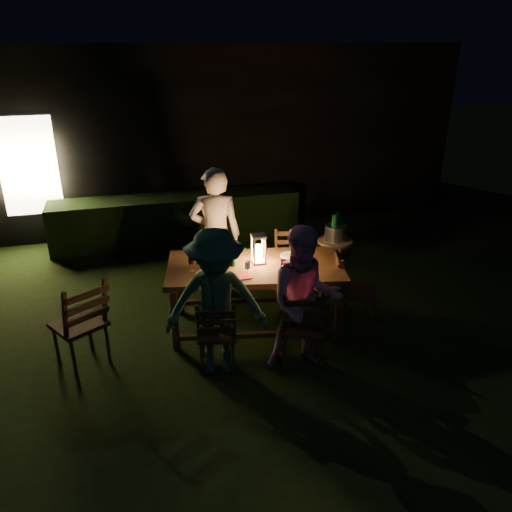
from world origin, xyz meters
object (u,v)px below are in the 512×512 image
object	(u,v)px
chair_far_right	(291,277)
person_opp_left	(216,303)
dining_table	(255,271)
chair_near_left	(218,345)
lantern	(259,251)
person_opp_right	(305,301)
chair_far_left	(217,278)
chair_end	(355,302)
side_table	(335,245)
ice_bucket	(336,233)
bottle_bucket_a	(334,231)
chair_near_right	(302,339)
bottle_bucket_b	(338,228)
person_house_side	(215,236)
bottle_table	(233,254)
chair_spare	(82,338)

from	to	relation	value
chair_far_right	person_opp_left	world-z (taller)	person_opp_left
dining_table	chair_near_left	distance (m)	1.01
chair_near_left	lantern	world-z (taller)	lantern
dining_table	person_opp_right	world-z (taller)	person_opp_right
chair_far_left	chair_end	distance (m)	1.85
person_opp_right	side_table	world-z (taller)	person_opp_right
ice_bucket	bottle_bucket_a	xyz separation A→B (m)	(-0.05, -0.04, 0.05)
chair_near_right	person_opp_left	distance (m)	1.03
chair_near_left	bottle_bucket_a	size ratio (longest dim) A/B	2.81
chair_near_left	bottle_bucket_b	xyz separation A→B (m)	(2.05, 1.61, 0.55)
chair_end	person_opp_right	xyz separation A→B (m)	(-0.92, -0.66, 0.50)
person_house_side	bottle_table	distance (m)	0.85
chair_near_right	chair_end	size ratio (longest dim) A/B	1.02
bottle_bucket_a	bottle_bucket_b	distance (m)	0.13
chair_end	chair_far_left	bearing A→B (deg)	-107.52
chair_end	person_opp_left	world-z (taller)	person_opp_left
chair_near_right	side_table	world-z (taller)	chair_near_right
dining_table	chair_spare	world-z (taller)	chair_spare
chair_end	bottle_table	size ratio (longest dim) A/B	3.46
lantern	bottle_bucket_b	bearing A→B (deg)	32.60
bottle_table	bottle_bucket_a	size ratio (longest dim) A/B	0.88
ice_bucket	chair_far_left	bearing A→B (deg)	-178.12
chair_far_left	person_opp_right	world-z (taller)	person_opp_right
chair_near_left	bottle_table	size ratio (longest dim) A/B	3.21
lantern	bottle_bucket_a	distance (m)	1.55
chair_far_left	person_house_side	size ratio (longest dim) A/B	0.58
dining_table	chair_end	xyz separation A→B (m)	(1.21, -0.23, -0.46)
dining_table	chair_near_right	bearing A→B (deg)	-59.84
chair_near_left	lantern	distance (m)	1.20
bottle_bucket_a	side_table	bearing A→B (deg)	38.66
person_opp_right	chair_near_left	bearing A→B (deg)	176.73
chair_end	person_opp_left	xyz separation A→B (m)	(-1.81, -0.49, 0.51)
ice_bucket	bottle_bucket_a	size ratio (longest dim) A/B	0.94
bottle_table	bottle_bucket_b	distance (m)	1.94
side_table	person_opp_left	bearing A→B (deg)	-141.21
chair_near_left	bottle_table	distance (m)	1.06
chair_far_left	person_house_side	distance (m)	0.59
person_opp_left	bottle_bucket_a	size ratio (longest dim) A/B	4.99
chair_far_left	person_house_side	world-z (taller)	person_house_side
chair_near_left	bottle_bucket_b	world-z (taller)	bottle_bucket_b
chair_near_left	chair_spare	world-z (taller)	chair_spare
chair_far_left	person_opp_left	world-z (taller)	person_opp_left
person_house_side	bottle_bucket_b	distance (m)	1.75
chair_near_right	chair_near_left	bearing A→B (deg)	-173.39
person_opp_right	ice_bucket	xyz separation A→B (m)	(1.13, 1.79, -0.03)
chair_far_right	bottle_bucket_b	distance (m)	0.99
lantern	bottle_bucket_b	world-z (taller)	lantern
side_table	lantern	bearing A→B (deg)	-147.64
chair_end	side_table	size ratio (longest dim) A/B	1.47
person_house_side	bottle_bucket_a	bearing A→B (deg)	-170.11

